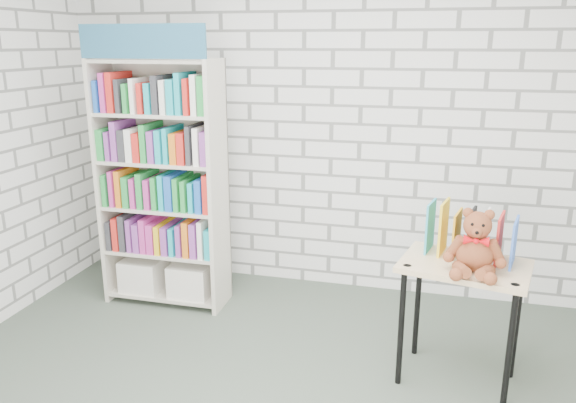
# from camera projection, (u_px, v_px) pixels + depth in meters

# --- Properties ---
(room_shell) EXTENTS (4.52, 4.02, 2.81)m
(room_shell) POSITION_uv_depth(u_px,v_px,m) (256.00, 99.00, 2.58)
(room_shell) COLOR silver
(room_shell) RESTS_ON ground
(bookshelf) EXTENTS (0.96, 0.37, 2.16)m
(bookshelf) POSITION_uv_depth(u_px,v_px,m) (163.00, 183.00, 4.35)
(bookshelf) COLOR beige
(bookshelf) RESTS_ON ground
(display_table) EXTENTS (0.82, 0.65, 0.78)m
(display_table) POSITION_uv_depth(u_px,v_px,m) (463.00, 281.00, 3.33)
(display_table) COLOR tan
(display_table) RESTS_ON ground
(table_books) EXTENTS (0.54, 0.33, 0.30)m
(table_books) POSITION_uv_depth(u_px,v_px,m) (471.00, 233.00, 3.36)
(table_books) COLOR #2B9EBD
(table_books) RESTS_ON display_table
(teddy_bear) EXTENTS (0.34, 0.32, 0.37)m
(teddy_bear) POSITION_uv_depth(u_px,v_px,m) (475.00, 248.00, 3.14)
(teddy_bear) COLOR brown
(teddy_bear) RESTS_ON display_table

